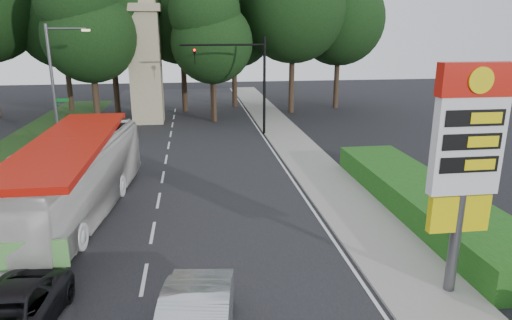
{
  "coord_description": "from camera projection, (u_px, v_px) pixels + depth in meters",
  "views": [
    {
      "loc": [
        1.76,
        -9.24,
        7.69
      ],
      "look_at": [
        4.38,
        9.61,
        2.2
      ],
      "focal_mm": 32.0,
      "sensor_mm": 36.0,
      "label": 1
    }
  ],
  "objects": [
    {
      "name": "road_surface",
      "position": [
        160.0,
        193.0,
        22.1
      ],
      "size": [
        14.0,
        80.0,
        0.02
      ],
      "primitive_type": "cube",
      "color": "black",
      "rests_on": "ground"
    },
    {
      "name": "sidewalk_right",
      "position": [
        330.0,
        184.0,
        23.22
      ],
      "size": [
        3.0,
        80.0,
        0.12
      ],
      "primitive_type": "cube",
      "color": "gray",
      "rests_on": "ground"
    },
    {
      "name": "grass_verge_left",
      "position": [
        1.0,
        166.0,
        26.56
      ],
      "size": [
        5.0,
        50.0,
        0.02
      ],
      "primitive_type": "cube",
      "color": "#193814",
      "rests_on": "ground"
    },
    {
      "name": "hedge",
      "position": [
        424.0,
        200.0,
        19.66
      ],
      "size": [
        3.0,
        14.0,
        1.2
      ],
      "primitive_type": "cube",
      "color": "#175015",
      "rests_on": "ground"
    },
    {
      "name": "gas_station_pylon",
      "position": [
        467.0,
        151.0,
        12.57
      ],
      "size": [
        2.1,
        0.45,
        6.85
      ],
      "color": "#59595E",
      "rests_on": "ground"
    },
    {
      "name": "traffic_signal_mast",
      "position": [
        246.0,
        72.0,
        32.98
      ],
      "size": [
        6.1,
        0.35,
        7.2
      ],
      "color": "black",
      "rests_on": "ground"
    },
    {
      "name": "streetlight_signs",
      "position": [
        56.0,
        81.0,
        29.48
      ],
      "size": [
        2.75,
        0.98,
        8.0
      ],
      "color": "#59595E",
      "rests_on": "ground"
    },
    {
      "name": "monument",
      "position": [
        145.0,
        61.0,
        37.56
      ],
      "size": [
        3.0,
        3.0,
        10.05
      ],
      "color": "tan",
      "rests_on": "ground"
    },
    {
      "name": "tree_west_near",
      "position": [
        60.0,
        2.0,
        41.8
      ],
      "size": [
        8.4,
        8.4,
        16.5
      ],
      "color": "#2D2116",
      "rests_on": "ground"
    },
    {
      "name": "tree_east_near",
      "position": [
        234.0,
        7.0,
        44.01
      ],
      "size": [
        8.12,
        8.12,
        15.95
      ],
      "color": "#2D2116",
      "rests_on": "ground"
    },
    {
      "name": "tree_far_east",
      "position": [
        340.0,
        0.0,
        43.25
      ],
      "size": [
        8.68,
        8.68,
        17.05
      ],
      "color": "#2D2116",
      "rests_on": "ground"
    },
    {
      "name": "tree_monument_left",
      "position": [
        88.0,
        15.0,
        35.09
      ],
      "size": [
        7.28,
        7.28,
        14.3
      ],
      "color": "#2D2116",
      "rests_on": "ground"
    },
    {
      "name": "tree_monument_right",
      "position": [
        212.0,
        25.0,
        37.01
      ],
      "size": [
        6.72,
        6.72,
        13.2
      ],
      "color": "#2D2116",
      "rests_on": "ground"
    },
    {
      "name": "transit_bus",
      "position": [
        73.0,
        179.0,
        19.01
      ],
      "size": [
        4.17,
        12.25,
        3.35
      ],
      "primitive_type": "imported",
      "rotation": [
        0.0,
        0.0,
        -0.11
      ],
      "color": "silver",
      "rests_on": "ground"
    },
    {
      "name": "suv_charcoal",
      "position": [
        9.0,
        318.0,
        11.57
      ],
      "size": [
        2.43,
        4.6,
        1.23
      ],
      "primitive_type": "imported",
      "rotation": [
        0.0,
        0.0,
        -0.09
      ],
      "color": "black",
      "rests_on": "ground"
    }
  ]
}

